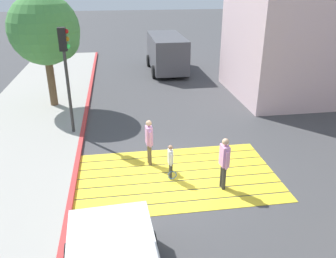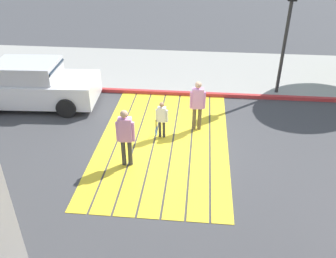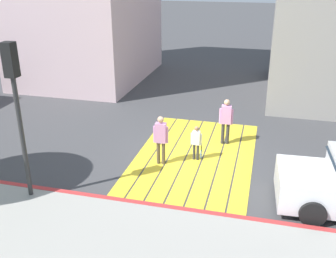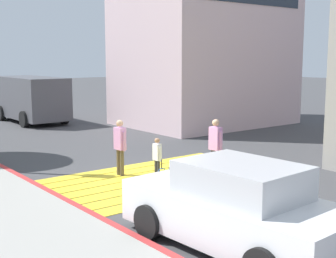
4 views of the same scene
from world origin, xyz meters
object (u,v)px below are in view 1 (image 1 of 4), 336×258
pedestrian_adult_lead (224,160)px  street_tree (47,32)px  traffic_light_corner (66,61)px  pedestrian_adult_trailing (149,139)px  pedestrian_child_with_racket (171,161)px  van_down_street (167,52)px

pedestrian_adult_lead → street_tree: bearing=126.5°
traffic_light_corner → pedestrian_adult_lead: bearing=-44.1°
pedestrian_adult_lead → pedestrian_adult_trailing: bearing=138.8°
traffic_light_corner → street_tree: street_tree is taller
street_tree → pedestrian_child_with_racket: size_ratio=4.52×
street_tree → pedestrian_adult_lead: 10.44m
van_down_street → pedestrian_adult_lead: bearing=-91.7°
van_down_street → pedestrian_adult_trailing: (-2.47, -12.49, -0.33)m
traffic_light_corner → pedestrian_child_with_racket: traffic_light_corner is taller
van_down_street → pedestrian_child_with_racket: (-1.91, -13.53, -0.62)m
street_tree → pedestrian_adult_lead: (6.00, -8.12, -2.66)m
traffic_light_corner → pedestrian_child_with_racket: bearing=-49.5°
street_tree → pedestrian_child_with_racket: street_tree is taller
pedestrian_adult_trailing → pedestrian_child_with_racket: (0.56, -1.04, -0.29)m
pedestrian_adult_lead → pedestrian_child_with_racket: pedestrian_adult_lead is taller
street_tree → pedestrian_adult_lead: bearing=-53.5°
van_down_street → pedestrian_adult_trailing: 12.74m
pedestrian_adult_lead → traffic_light_corner: bearing=135.9°
street_tree → pedestrian_child_with_racket: (4.52, -7.36, -2.98)m
traffic_light_corner → pedestrian_adult_trailing: bearing=-46.1°
pedestrian_adult_trailing → pedestrian_child_with_racket: pedestrian_adult_trailing is taller
street_tree → pedestrian_adult_lead: size_ratio=3.21×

